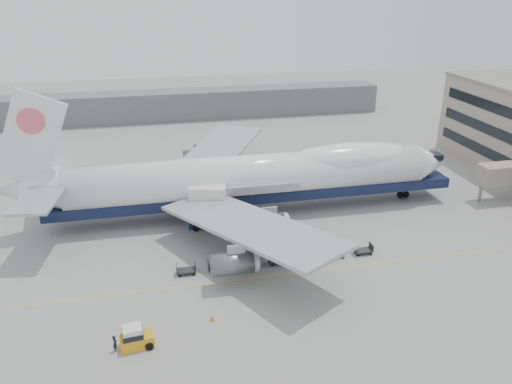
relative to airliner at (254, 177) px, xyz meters
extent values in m
plane|color=gray|center=(-0.64, -12.00, -5.62)|extent=(260.00, 260.00, 0.00)
cube|color=gold|center=(-0.64, -18.00, -5.62)|extent=(60.00, 0.15, 0.01)
cube|color=gray|center=(39.36, -4.00, -1.12)|extent=(9.00, 3.00, 3.00)
cylinder|color=slate|center=(35.36, -4.00, -4.12)|extent=(0.50, 0.50, 3.00)
cube|color=slate|center=(-10.64, 58.00, -2.12)|extent=(110.00, 8.00, 7.00)
cylinder|color=white|center=(-0.64, 0.00, 0.08)|extent=(52.00, 6.40, 6.40)
cube|color=#0E1736|center=(0.36, 0.00, -2.48)|extent=(60.00, 5.76, 1.50)
cone|color=white|center=(28.36, 0.00, 0.08)|extent=(6.00, 6.40, 6.40)
cone|color=white|center=(-31.14, 0.00, 0.68)|extent=(9.00, 6.40, 6.40)
ellipsoid|color=white|center=(14.96, 0.00, 1.84)|extent=(20.67, 5.78, 4.56)
cube|color=white|center=(-29.64, 0.00, 7.58)|extent=(10.52, 0.50, 13.56)
cylinder|color=#E65975|center=(-29.14, 0.00, 10.08)|extent=(3.40, 0.30, 3.40)
cube|color=#9EA0A3|center=(-3.64, -14.28, -0.52)|extent=(20.35, 26.74, 2.26)
cube|color=#9EA0A3|center=(-3.64, 14.28, -0.52)|extent=(20.35, 26.74, 2.26)
cylinder|color=#595B60|center=(-6.64, 19.00, -2.72)|extent=(4.80, 2.60, 2.60)
cylinder|color=#595B60|center=(-0.64, 10.00, -2.72)|extent=(4.80, 2.60, 2.60)
cylinder|color=#595B60|center=(-0.64, -10.00, -2.72)|extent=(4.80, 2.60, 2.60)
cylinder|color=#595B60|center=(-6.64, -19.00, -2.72)|extent=(4.80, 2.60, 2.60)
cylinder|color=slate|center=(24.36, 0.00, -4.37)|extent=(0.36, 0.36, 2.50)
cylinder|color=black|center=(24.36, 0.00, -5.07)|extent=(1.10, 0.45, 1.10)
cylinder|color=slate|center=(-3.64, -3.00, -4.37)|extent=(0.36, 0.36, 2.50)
cylinder|color=black|center=(-3.64, -3.00, -5.07)|extent=(1.10, 0.45, 1.10)
cylinder|color=slate|center=(-3.64, 3.00, -4.37)|extent=(0.36, 0.36, 2.50)
cylinder|color=black|center=(-3.64, 3.00, -5.07)|extent=(1.10, 0.45, 1.10)
cube|color=#18234A|center=(-7.34, -3.50, -5.03)|extent=(5.93, 3.91, 1.20)
cube|color=silver|center=(-7.34, -3.50, -0.62)|extent=(5.56, 4.01, 2.39)
cube|color=#18234A|center=(-7.34, -4.70, -2.82)|extent=(3.78, 1.10, 4.29)
cube|color=#18234A|center=(-7.34, -2.30, -2.82)|extent=(3.78, 1.10, 4.29)
cube|color=slate|center=(-7.34, -1.76, -0.62)|extent=(2.86, 1.93, 0.15)
cylinder|color=black|center=(-9.30, -4.59, -5.13)|extent=(0.98, 0.38, 0.98)
cylinder|color=black|center=(-9.30, -2.41, -5.13)|extent=(0.98, 0.38, 0.98)
cylinder|color=black|center=(-5.38, -4.59, -5.13)|extent=(0.98, 0.38, 0.98)
cylinder|color=black|center=(-5.38, -2.41, -5.13)|extent=(0.98, 0.38, 0.98)
cube|color=orange|center=(-17.22, -27.16, -5.01)|extent=(3.27, 1.98, 1.22)
cube|color=silver|center=(-17.55, -27.20, -3.90)|extent=(1.93, 1.73, 1.11)
cube|color=black|center=(-17.55, -27.20, -4.12)|extent=(2.05, 1.85, 0.56)
cylinder|color=black|center=(-18.33, -27.89, -5.24)|extent=(0.78, 0.33, 0.78)
cylinder|color=black|center=(-18.33, -26.44, -5.24)|extent=(0.78, 0.33, 0.78)
cylinder|color=black|center=(-16.11, -27.89, -5.24)|extent=(0.78, 0.33, 0.78)
cylinder|color=black|center=(-16.11, -26.44, -5.24)|extent=(0.78, 0.33, 0.78)
imported|color=black|center=(-19.22, -27.36, -4.78)|extent=(0.45, 0.64, 1.68)
cone|color=#DC500B|center=(-9.73, -24.80, -5.32)|extent=(0.39, 0.39, 0.61)
cube|color=#DC500B|center=(-9.73, -24.80, -5.61)|extent=(0.41, 0.41, 0.03)
cube|color=#2D2D30|center=(-11.57, -15.32, -5.17)|extent=(2.30, 1.35, 0.18)
cube|color=#2D2D30|center=(-12.67, -15.32, -4.77)|extent=(0.08, 1.35, 0.90)
cube|color=#2D2D30|center=(-10.47, -15.32, -4.77)|extent=(0.08, 1.35, 0.90)
cylinder|color=black|center=(-12.42, -15.87, -5.47)|extent=(0.30, 0.12, 0.30)
cylinder|color=black|center=(-12.42, -14.77, -5.47)|extent=(0.30, 0.12, 0.30)
cylinder|color=black|center=(-10.72, -15.87, -5.47)|extent=(0.30, 0.12, 0.30)
cylinder|color=black|center=(-10.72, -14.77, -5.47)|extent=(0.30, 0.12, 0.30)
cube|color=#2D2D30|center=(-7.83, -15.32, -5.17)|extent=(2.30, 1.35, 0.18)
cube|color=#2D2D30|center=(-8.93, -15.32, -4.77)|extent=(0.08, 1.35, 0.90)
cube|color=#2D2D30|center=(-6.73, -15.32, -4.77)|extent=(0.08, 1.35, 0.90)
cylinder|color=black|center=(-8.68, -15.87, -5.47)|extent=(0.30, 0.12, 0.30)
cylinder|color=black|center=(-8.68, -14.77, -5.47)|extent=(0.30, 0.12, 0.30)
cylinder|color=black|center=(-6.98, -15.87, -5.47)|extent=(0.30, 0.12, 0.30)
cylinder|color=black|center=(-6.98, -14.77, -5.47)|extent=(0.30, 0.12, 0.30)
cube|color=#2D2D30|center=(-4.09, -15.32, -5.17)|extent=(2.30, 1.35, 0.18)
cube|color=#2D2D30|center=(-5.19, -15.32, -4.77)|extent=(0.08, 1.35, 0.90)
cube|color=#2D2D30|center=(-2.99, -15.32, -4.77)|extent=(0.08, 1.35, 0.90)
cylinder|color=black|center=(-4.94, -15.87, -5.47)|extent=(0.30, 0.12, 0.30)
cylinder|color=black|center=(-4.94, -14.77, -5.47)|extent=(0.30, 0.12, 0.30)
cylinder|color=black|center=(-3.24, -15.87, -5.47)|extent=(0.30, 0.12, 0.30)
cylinder|color=black|center=(-3.24, -14.77, -5.47)|extent=(0.30, 0.12, 0.30)
cube|color=#2D2D30|center=(-0.35, -15.32, -5.17)|extent=(2.30, 1.35, 0.18)
cube|color=#2D2D30|center=(-1.45, -15.32, -4.77)|extent=(0.08, 1.35, 0.90)
cube|color=#2D2D30|center=(0.75, -15.32, -4.77)|extent=(0.08, 1.35, 0.90)
cylinder|color=black|center=(-1.20, -15.87, -5.47)|extent=(0.30, 0.12, 0.30)
cylinder|color=black|center=(-1.20, -14.77, -5.47)|extent=(0.30, 0.12, 0.30)
cylinder|color=black|center=(0.50, -15.87, -5.47)|extent=(0.30, 0.12, 0.30)
cylinder|color=black|center=(0.50, -14.77, -5.47)|extent=(0.30, 0.12, 0.30)
cube|color=#2D2D30|center=(3.39, -15.32, -5.17)|extent=(2.30, 1.35, 0.18)
cube|color=#2D2D30|center=(2.29, -15.32, -4.77)|extent=(0.08, 1.35, 0.90)
cube|color=#2D2D30|center=(4.49, -15.32, -4.77)|extent=(0.08, 1.35, 0.90)
cylinder|color=black|center=(2.54, -15.87, -5.47)|extent=(0.30, 0.12, 0.30)
cylinder|color=black|center=(2.54, -14.77, -5.47)|extent=(0.30, 0.12, 0.30)
cylinder|color=black|center=(4.24, -15.87, -5.47)|extent=(0.30, 0.12, 0.30)
cylinder|color=black|center=(4.24, -14.77, -5.47)|extent=(0.30, 0.12, 0.30)
cube|color=#2D2D30|center=(7.13, -15.32, -5.17)|extent=(2.30, 1.35, 0.18)
cube|color=#2D2D30|center=(6.03, -15.32, -4.77)|extent=(0.08, 1.35, 0.90)
cube|color=#2D2D30|center=(8.23, -15.32, -4.77)|extent=(0.08, 1.35, 0.90)
cylinder|color=black|center=(6.28, -15.87, -5.47)|extent=(0.30, 0.12, 0.30)
cylinder|color=black|center=(6.28, -14.77, -5.47)|extent=(0.30, 0.12, 0.30)
cylinder|color=black|center=(7.98, -15.87, -5.47)|extent=(0.30, 0.12, 0.30)
cylinder|color=black|center=(7.98, -14.77, -5.47)|extent=(0.30, 0.12, 0.30)
cube|color=#2D2D30|center=(10.87, -15.32, -5.17)|extent=(2.30, 1.35, 0.18)
cube|color=#2D2D30|center=(9.77, -15.32, -4.77)|extent=(0.08, 1.35, 0.90)
cube|color=#2D2D30|center=(11.97, -15.32, -4.77)|extent=(0.08, 1.35, 0.90)
cylinder|color=black|center=(10.02, -15.87, -5.47)|extent=(0.30, 0.12, 0.30)
cylinder|color=black|center=(10.02, -14.77, -5.47)|extent=(0.30, 0.12, 0.30)
cylinder|color=black|center=(11.72, -15.87, -5.47)|extent=(0.30, 0.12, 0.30)
cylinder|color=black|center=(11.72, -14.77, -5.47)|extent=(0.30, 0.12, 0.30)
camera|label=1|loc=(-14.23, -66.73, 26.49)|focal=35.00mm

